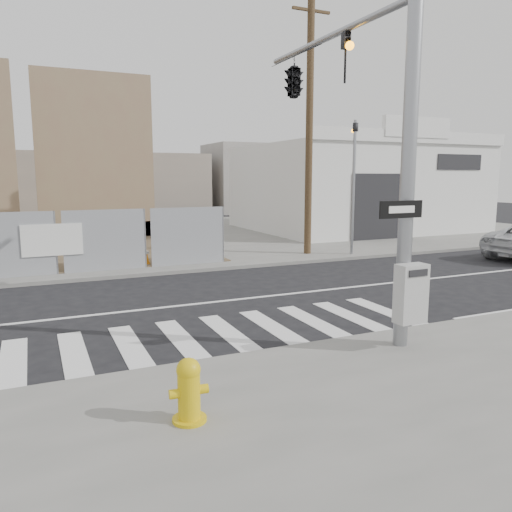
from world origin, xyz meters
name	(u,v)px	position (x,y,z in m)	size (l,w,h in m)	color
ground	(192,305)	(0.00, 0.00, 0.00)	(100.00, 100.00, 0.00)	black
sidewalk_far	(110,239)	(0.00, 14.00, 0.06)	(50.00, 20.00, 0.12)	slate
signal_pole	(325,103)	(2.49, -2.05, 4.78)	(0.96, 5.87, 7.00)	gray
far_signal_pole	(354,169)	(8.00, 4.60, 3.48)	(0.16, 0.20, 5.60)	gray
concrete_wall_right	(96,172)	(-0.50, 14.08, 3.38)	(5.50, 1.30, 8.00)	#7D5F4B
auto_shop	(355,188)	(14.00, 12.97, 2.54)	(12.00, 10.20, 5.95)	silver
utility_pole_right	(309,124)	(6.50, 5.50, 5.20)	(1.60, 0.28, 10.00)	brown
fire_hydrant	(189,390)	(-1.88, -6.02, 0.53)	(0.51, 0.47, 0.83)	gold
traffic_cone_d	(145,255)	(-0.01, 5.49, 0.46)	(0.47, 0.47, 0.70)	orange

